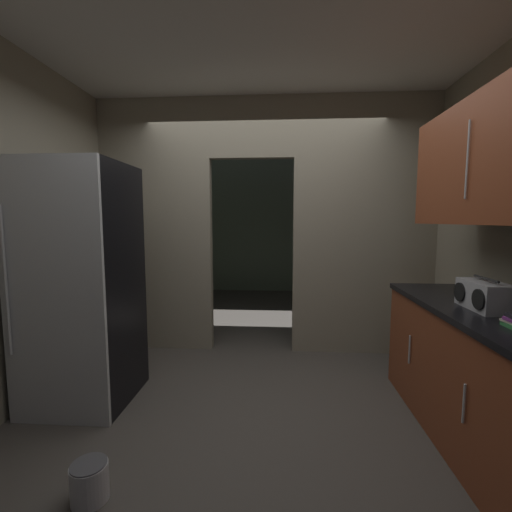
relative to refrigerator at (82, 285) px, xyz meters
name	(u,v)px	position (x,y,z in m)	size (l,w,h in m)	color
ground	(257,411)	(1.40, -0.09, -0.95)	(20.00, 20.00, 0.00)	#47423D
kitchen_overhead_slab	(260,52)	(1.40, 0.30, 1.84)	(4.03, 6.57, 0.06)	silver
kitchen_partition	(268,220)	(1.43, 1.20, 0.51)	(3.63, 0.12, 2.76)	gray
adjoining_room_shell	(270,225)	(1.40, 3.43, 0.43)	(3.63, 3.34, 2.76)	slate
refrigerator	(82,285)	(0.00, 0.00, 0.00)	(0.74, 0.76, 1.89)	black
lower_cabinet_run	(483,376)	(2.88, -0.35, -0.50)	(0.66, 1.77, 0.89)	brown
upper_cabinet_counterside	(499,159)	(2.88, -0.35, 0.88)	(0.36, 1.60, 0.79)	brown
boombox	(484,296)	(2.85, -0.37, 0.04)	(0.20, 0.36, 0.21)	#B2B2B7
paint_can	(90,482)	(0.58, -0.99, -0.85)	(0.19, 0.19, 0.20)	silver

